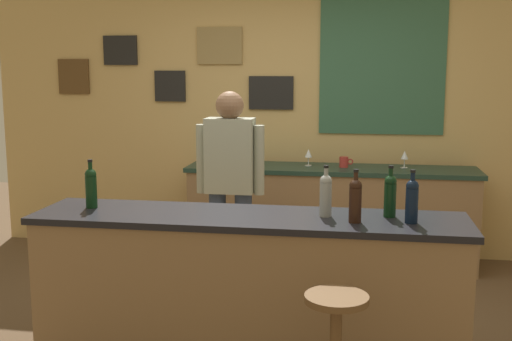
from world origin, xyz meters
TOP-DOWN VIEW (x-y plane):
  - ground_plane at (0.00, 0.00)m, footprint 10.00×10.00m
  - back_wall at (0.01, 2.03)m, footprint 6.00×0.09m
  - bar_counter at (0.00, -0.40)m, footprint 2.60×0.60m
  - side_counter at (0.40, 1.65)m, footprint 2.62×0.56m
  - bartender at (-0.31, 0.56)m, footprint 0.52×0.21m
  - bar_stool at (0.55, -1.02)m, footprint 0.32×0.32m
  - wine_bottle_a at (-1.01, -0.36)m, footprint 0.07×0.07m
  - wine_bottle_b at (0.46, -0.36)m, footprint 0.07×0.07m
  - wine_bottle_c at (0.63, -0.48)m, footprint 0.07×0.07m
  - wine_bottle_d at (0.83, -0.31)m, footprint 0.07×0.07m
  - wine_bottle_e at (0.95, -0.44)m, footprint 0.07×0.07m
  - wine_glass_a at (-0.80, 1.69)m, footprint 0.07×0.07m
  - wine_glass_b at (-0.26, 1.63)m, footprint 0.07×0.07m
  - wine_glass_c at (0.19, 1.70)m, footprint 0.07×0.07m
  - wine_glass_d at (1.05, 1.72)m, footprint 0.07×0.07m
  - coffee_mug at (0.52, 1.67)m, footprint 0.13×0.08m

SIDE VIEW (x-z plane):
  - ground_plane at x=0.00m, z-range 0.00..0.00m
  - side_counter at x=0.40m, z-range 0.00..0.90m
  - bar_stool at x=0.55m, z-range 0.12..0.80m
  - bar_counter at x=0.00m, z-range 0.00..0.92m
  - bartender at x=-0.31m, z-range 0.13..1.75m
  - coffee_mug at x=0.52m, z-range 0.90..1.00m
  - wine_glass_a at x=-0.80m, z-range 0.93..1.09m
  - wine_glass_b at x=-0.26m, z-range 0.93..1.09m
  - wine_glass_c at x=0.19m, z-range 0.93..1.09m
  - wine_glass_d at x=1.05m, z-range 0.93..1.09m
  - wine_bottle_a at x=-1.01m, z-range 0.90..1.21m
  - wine_bottle_b at x=0.46m, z-range 0.90..1.21m
  - wine_bottle_c at x=0.63m, z-range 0.90..1.21m
  - wine_bottle_d at x=0.83m, z-range 0.90..1.21m
  - wine_bottle_e at x=0.95m, z-range 0.90..1.21m
  - back_wall at x=0.01m, z-range 0.02..2.82m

